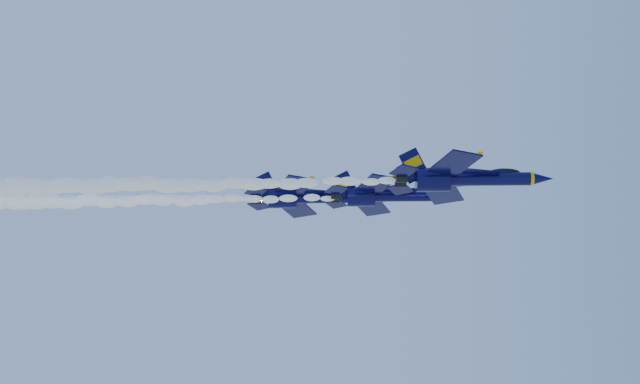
{
  "coord_description": "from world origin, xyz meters",
  "views": [
    {
      "loc": [
        0.18,
        -84.71,
        114.79
      ],
      "look_at": [
        -0.97,
        -2.39,
        151.2
      ],
      "focal_mm": 40.0,
      "sensor_mm": 36.0,
      "label": 1
    }
  ],
  "objects": [
    {
      "name": "smoke_trail_jet_lead",
      "position": [
        -17.09,
        -11.23,
        148.35
      ],
      "size": [
        49.91,
        2.42,
        2.18
      ],
      "primitive_type": "ellipsoid",
      "color": "white"
    },
    {
      "name": "jet_second",
      "position": [
        7.33,
        -3.38,
        150.2
      ],
      "size": [
        15.93,
        13.06,
        5.92
      ],
      "color": "#080635"
    },
    {
      "name": "smoke_trail_jet_third",
      "position": [
        -35.54,
        7.44,
        154.24
      ],
      "size": [
        49.91,
        2.5,
        2.25
      ],
      "primitive_type": "ellipsoid",
      "color": "white"
    },
    {
      "name": "jet_lead",
      "position": [
        15.51,
        -11.23,
        148.85
      ],
      "size": [
        17.88,
        14.66,
        6.64
      ],
      "color": "#080635"
    },
    {
      "name": "smoke_trail_jet_second",
      "position": [
        -24.43,
        -3.38,
        149.72
      ],
      "size": [
        49.91,
        2.16,
        1.94
      ],
      "primitive_type": "ellipsoid",
      "color": "white"
    },
    {
      "name": "jet_third",
      "position": [
        -2.7,
        7.44,
        154.75
      ],
      "size": [
        18.45,
        15.14,
        6.86
      ],
      "color": "#080635"
    }
  ]
}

